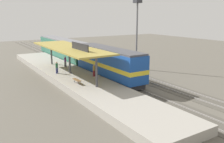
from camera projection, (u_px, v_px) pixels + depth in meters
ground_plane at (109, 74)px, 38.95m from camera, size 120.00×120.00×0.00m
track_near at (98, 75)px, 37.91m from camera, size 3.20×110.00×0.16m
track_far at (123, 71)px, 40.29m from camera, size 3.20×110.00×0.16m
platform at (70, 76)px, 35.43m from camera, size 6.00×44.00×0.90m
station_canopy at (69, 48)px, 34.43m from camera, size 5.20×18.00×4.70m
platform_bench at (77, 80)px, 29.98m from camera, size 0.44×1.70×0.50m
locomotive at (108, 63)px, 34.84m from camera, size 2.93×14.43×4.44m
passenger_carriage_single at (62, 49)px, 49.72m from camera, size 2.90×20.00×4.24m
light_mast at (137, 19)px, 40.48m from camera, size 1.10×1.10×11.70m
person_waiting at (57, 67)px, 35.02m from camera, size 0.34×0.34×1.71m
person_walking at (94, 70)px, 33.33m from camera, size 0.34×0.34×1.71m
person_boarding at (65, 61)px, 39.58m from camera, size 0.34×0.34×1.71m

